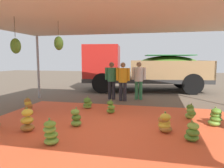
% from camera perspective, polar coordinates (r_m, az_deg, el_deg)
% --- Properties ---
extents(ground_plane, '(40.00, 40.00, 0.00)m').
position_cam_1_polar(ground_plane, '(7.98, 3.44, -5.29)').
color(ground_plane, brown).
extents(tarp_orange, '(6.58, 5.29, 0.01)m').
position_cam_1_polar(tarp_orange, '(5.14, -2.00, -12.12)').
color(tarp_orange, '#D1512D').
rests_on(tarp_orange, ground).
extents(tent_canopy, '(8.00, 7.00, 2.73)m').
position_cam_1_polar(tent_canopy, '(4.88, -2.64, 18.29)').
color(tent_canopy, '#9EA0A5').
rests_on(tent_canopy, ground).
extents(banana_bunch_0, '(0.43, 0.43, 0.49)m').
position_cam_1_polar(banana_bunch_0, '(5.87, 26.53, -8.26)').
color(banana_bunch_0, '#6B9E38').
rests_on(banana_bunch_0, tarp_orange).
extents(banana_bunch_2, '(0.30, 0.31, 0.44)m').
position_cam_1_polar(banana_bunch_2, '(6.44, -0.34, -6.48)').
color(banana_bunch_2, '#60932D').
rests_on(banana_bunch_2, tarp_orange).
extents(banana_bunch_3, '(0.37, 0.37, 0.45)m').
position_cam_1_polar(banana_bunch_3, '(6.25, 20.74, -7.24)').
color(banana_bunch_3, '#75A83D').
rests_on(banana_bunch_3, tarp_orange).
extents(banana_bunch_4, '(0.36, 0.36, 0.53)m').
position_cam_1_polar(banana_bunch_4, '(4.36, -16.51, -12.82)').
color(banana_bunch_4, '#6B9E38').
rests_on(banana_bunch_4, tarp_orange).
extents(banana_bunch_5, '(0.37, 0.40, 0.41)m').
position_cam_1_polar(banana_bunch_5, '(7.16, -6.74, -5.28)').
color(banana_bunch_5, '#75A83D').
rests_on(banana_bunch_5, tarp_orange).
extents(banana_bunch_6, '(0.43, 0.44, 0.48)m').
position_cam_1_polar(banana_bunch_6, '(4.99, 14.28, -10.37)').
color(banana_bunch_6, '#996628').
rests_on(banana_bunch_6, tarp_orange).
extents(banana_bunch_9, '(0.37, 0.39, 0.43)m').
position_cam_1_polar(banana_bunch_9, '(4.64, 21.19, -12.33)').
color(banana_bunch_9, '#518428').
rests_on(banana_bunch_9, tarp_orange).
extents(banana_bunch_10, '(0.44, 0.44, 0.57)m').
position_cam_1_polar(banana_bunch_10, '(5.24, -22.23, -9.41)').
color(banana_bunch_10, '#996628').
rests_on(banana_bunch_10, tarp_orange).
extents(banana_bunch_11, '(0.36, 0.36, 0.49)m').
position_cam_1_polar(banana_bunch_11, '(5.30, -9.86, -9.24)').
color(banana_bunch_11, '#6B9E38').
rests_on(banana_bunch_11, tarp_orange).
extents(banana_bunch_12, '(0.37, 0.35, 0.44)m').
position_cam_1_polar(banana_bunch_12, '(7.30, -22.03, -5.30)').
color(banana_bunch_12, '#996628').
rests_on(banana_bunch_12, tarp_orange).
extents(cargo_truck_main, '(6.61, 3.23, 2.40)m').
position_cam_1_polar(cargo_truck_main, '(11.20, 8.02, 4.46)').
color(cargo_truck_main, '#2D2D2D').
rests_on(cargo_truck_main, ground).
extents(worker_0, '(0.57, 0.35, 1.55)m').
position_cam_1_polar(worker_0, '(8.30, 3.01, 1.50)').
color(worker_0, '#26262D').
rests_on(worker_0, ground).
extents(worker_1, '(0.57, 0.35, 1.56)m').
position_cam_1_polar(worker_1, '(8.67, 7.36, 1.74)').
color(worker_1, '#337A4C').
rests_on(worker_1, ground).
extents(worker_2, '(0.57, 0.35, 1.55)m').
position_cam_1_polar(worker_2, '(8.64, -0.09, 1.73)').
color(worker_2, '#26262D').
rests_on(worker_2, ground).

